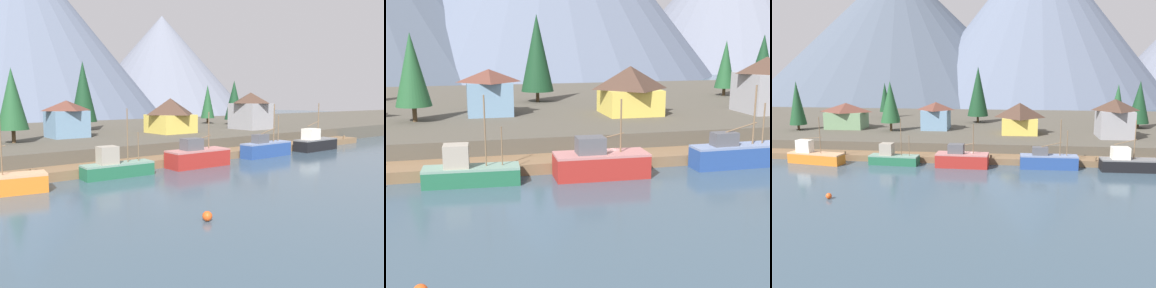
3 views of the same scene
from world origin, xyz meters
TOP-DOWN VIEW (x-y plane):
  - ground_plane at (0.00, 20.00)m, footprint 400.00×400.00m
  - dock at (0.00, 1.99)m, footprint 80.00×4.00m
  - shoreline_bank at (0.00, 32.00)m, footprint 400.00×56.00m
  - mountain_central_peak at (17.40, 132.07)m, footprint 114.92×114.92m
  - mountain_east_peak at (95.76, 145.59)m, footprint 93.55×93.55m
  - fishing_boat_green at (-11.45, -1.45)m, footprint 7.88×2.69m
  - fishing_boat_red at (-0.44, -1.77)m, footprint 8.12×3.24m
  - fishing_boat_blue at (12.74, -1.31)m, footprint 8.62×2.40m
  - fishing_boat_black at (24.40, -1.53)m, footprint 8.43×2.79m
  - house_grey at (25.64, 13.87)m, footprint 6.18×6.81m
  - house_yellow at (8.58, 16.44)m, footprint 6.96×7.03m
  - house_blue at (-8.37, 19.70)m, footprint 5.62×5.50m
  - conifer_near_left at (30.23, 31.78)m, footprint 3.21×3.21m
  - conifer_near_right at (-0.71, 30.89)m, footprint 4.75×4.75m
  - conifer_mid_right at (-16.92, 16.50)m, footprint 3.99×3.99m
  - conifer_back_right at (33.20, 26.06)m, footprint 4.30×4.30m
  - channel_buoy at (-14.04, -19.40)m, footprint 0.70×0.70m

SIDE VIEW (x-z plane):
  - ground_plane at x=0.00m, z-range -1.00..0.00m
  - channel_buoy at x=-14.04m, z-range 0.00..0.70m
  - dock at x=0.00m, z-range -0.30..1.30m
  - fishing_boat_green at x=-11.45m, z-range -2.57..4.75m
  - fishing_boat_blue at x=12.74m, z-range -2.57..4.98m
  - fishing_boat_black at x=24.40m, z-range -2.57..5.05m
  - shoreline_bank at x=0.00m, z-range 0.00..2.50m
  - fishing_boat_red at x=-0.44m, z-range -2.09..4.62m
  - house_blue at x=-8.37m, z-range 2.56..8.13m
  - house_yellow at x=8.58m, z-range 2.57..8.47m
  - house_grey at x=25.64m, z-range 2.57..9.56m
  - conifer_near_left at x=30.23m, z-range 3.11..12.03m
  - conifer_back_right at x=33.20m, z-range 3.03..12.87m
  - conifer_mid_right at x=-16.92m, z-range 3.36..13.26m
  - conifer_near_right at x=-0.71m, z-range 3.28..15.92m
  - mountain_east_peak at x=95.76m, z-range 0.00..52.60m
  - mountain_central_peak at x=17.40m, z-range 0.00..71.32m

